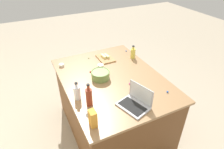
{
  "coord_description": "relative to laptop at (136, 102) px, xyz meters",
  "views": [
    {
      "loc": [
        -1.81,
        0.88,
        2.28
      ],
      "look_at": [
        0.0,
        0.0,
        0.95
      ],
      "focal_mm": 31.03,
      "sensor_mm": 36.0,
      "label": 1
    }
  ],
  "objects": [
    {
      "name": "ground_plane",
      "position": [
        0.56,
        -0.0,
        -0.95
      ],
      "size": [
        12.0,
        12.0,
        0.0
      ],
      "primitive_type": "plane",
      "color": "#B7A88E"
    },
    {
      "name": "island_counter",
      "position": [
        0.56,
        -0.0,
        -0.5
      ],
      "size": [
        1.61,
        1.2,
        0.9
      ],
      "color": "brown",
      "rests_on": "ground"
    },
    {
      "name": "laptop",
      "position": [
        0.0,
        0.0,
        0.0
      ],
      "size": [
        0.36,
        0.31,
        0.22
      ],
      "color": "#B7B7BC",
      "rests_on": "island_counter"
    },
    {
      "name": "mixing_bowl_large",
      "position": [
        0.62,
        0.13,
        0.01
      ],
      "size": [
        0.23,
        0.23,
        0.1
      ],
      "color": "#72934C",
      "rests_on": "island_counter"
    },
    {
      "name": "bottle_oil",
      "position": [
        0.9,
        -0.51,
        0.03
      ],
      "size": [
        0.07,
        0.07,
        0.2
      ],
      "color": "#DBC64C",
      "rests_on": "island_counter"
    },
    {
      "name": "bottle_vinegar",
      "position": [
        0.37,
        0.51,
        0.04
      ],
      "size": [
        0.07,
        0.07,
        0.21
      ],
      "color": "white",
      "rests_on": "island_counter"
    },
    {
      "name": "bottle_soy",
      "position": [
        0.22,
        0.42,
        0.06
      ],
      "size": [
        0.07,
        0.07,
        0.27
      ],
      "color": "maroon",
      "rests_on": "island_counter"
    },
    {
      "name": "cutting_board",
      "position": [
        1.06,
        -0.14,
        -0.04
      ],
      "size": [
        0.3,
        0.2,
        0.02
      ],
      "primitive_type": "cube",
      "color": "#AD7F4C",
      "rests_on": "island_counter"
    },
    {
      "name": "butter_stick_left",
      "position": [
        1.06,
        -0.16,
        -0.01
      ],
      "size": [
        0.11,
        0.05,
        0.04
      ],
      "primitive_type": "cube",
      "rotation": [
        0.0,
        0.0,
        0.1
      ],
      "color": "#F4E58C",
      "rests_on": "cutting_board"
    },
    {
      "name": "butter_stick_right",
      "position": [
        1.08,
        -0.11,
        -0.01
      ],
      "size": [
        0.11,
        0.05,
        0.04
      ],
      "primitive_type": "cube",
      "rotation": [
        0.0,
        0.0,
        0.08
      ],
      "color": "#F4E58C",
      "rests_on": "cutting_board"
    },
    {
      "name": "ramekin_small",
      "position": [
        1.12,
        0.5,
        -0.03
      ],
      "size": [
        0.07,
        0.07,
        0.04
      ],
      "primitive_type": "cylinder",
      "color": "beige",
      "rests_on": "island_counter"
    },
    {
      "name": "ramekin_medium",
      "position": [
        0.86,
        0.02,
        -0.03
      ],
      "size": [
        0.08,
        0.08,
        0.04
      ],
      "primitive_type": "cylinder",
      "color": "beige",
      "rests_on": "island_counter"
    },
    {
      "name": "kitchen_timer",
      "position": [
        0.08,
        0.48,
        -0.01
      ],
      "size": [
        0.07,
        0.07,
        0.08
      ],
      "color": "#B2B2B7",
      "rests_on": "island_counter"
    },
    {
      "name": "candy_bag",
      "position": [
        -0.06,
        0.49,
        0.04
      ],
      "size": [
        0.09,
        0.06,
        0.17
      ],
      "primitive_type": "cube",
      "color": "gold",
      "rests_on": "island_counter"
    },
    {
      "name": "candy_0",
      "position": [
        0.35,
        -0.13,
        -0.04
      ],
      "size": [
        0.02,
        0.02,
        0.02
      ],
      "primitive_type": "sphere",
      "color": "#CC3399",
      "rests_on": "island_counter"
    },
    {
      "name": "candy_1",
      "position": [
        0.02,
        -0.44,
        -0.04
      ],
      "size": [
        0.02,
        0.02,
        0.02
      ],
      "primitive_type": "sphere",
      "color": "blue",
      "rests_on": "island_counter"
    },
    {
      "name": "candy_2",
      "position": [
        1.17,
        0.08,
        -0.04
      ],
      "size": [
        0.01,
        0.01,
        0.01
      ],
      "primitive_type": "sphere",
      "color": "green",
      "rests_on": "island_counter"
    },
    {
      "name": "candy_3",
      "position": [
        0.8,
        0.2,
        -0.04
      ],
      "size": [
        0.02,
        0.02,
        0.02
      ],
      "primitive_type": "sphere",
      "color": "red",
      "rests_on": "island_counter"
    },
    {
      "name": "candy_4",
      "position": [
        1.13,
        -0.53,
        -0.04
      ],
      "size": [
        0.02,
        0.02,
        0.02
      ],
      "primitive_type": "sphere",
      "color": "blue",
      "rests_on": "island_counter"
    }
  ]
}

